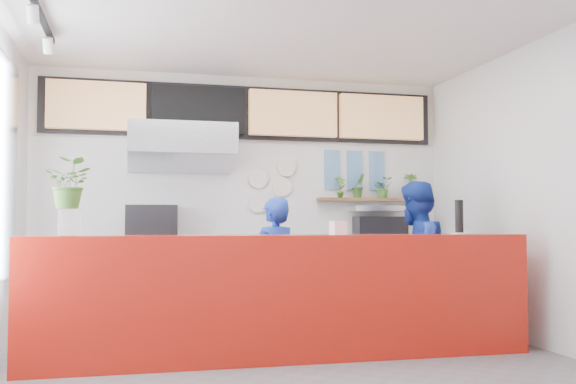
{
  "coord_description": "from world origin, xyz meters",
  "views": [
    {
      "loc": [
        -1.32,
        -5.21,
        1.2
      ],
      "look_at": [
        0.1,
        0.7,
        1.5
      ],
      "focal_mm": 40.0,
      "sensor_mm": 36.0,
      "label": 1
    }
  ],
  "objects_px": {
    "espresso_machine": "(380,232)",
    "staff_right": "(416,260)",
    "staff_center": "(274,271)",
    "service_counter": "(285,296)",
    "pepper_mill": "(459,216)",
    "panini_oven": "(152,228)"
  },
  "relations": [
    {
      "from": "espresso_machine",
      "to": "staff_right",
      "type": "bearing_deg",
      "value": -87.36
    },
    {
      "from": "espresso_machine",
      "to": "staff_center",
      "type": "relative_size",
      "value": 0.41
    },
    {
      "from": "staff_center",
      "to": "staff_right",
      "type": "relative_size",
      "value": 0.89
    },
    {
      "from": "service_counter",
      "to": "pepper_mill",
      "type": "xyz_separation_m",
      "value": [
        1.69,
        -0.06,
        0.72
      ]
    },
    {
      "from": "espresso_machine",
      "to": "pepper_mill",
      "type": "bearing_deg",
      "value": -80.82
    },
    {
      "from": "staff_right",
      "to": "pepper_mill",
      "type": "relative_size",
      "value": 5.29
    },
    {
      "from": "panini_oven",
      "to": "staff_right",
      "type": "xyz_separation_m",
      "value": [
        2.65,
        -1.24,
        -0.33
      ]
    },
    {
      "from": "panini_oven",
      "to": "staff_center",
      "type": "height_order",
      "value": "staff_center"
    },
    {
      "from": "service_counter",
      "to": "pepper_mill",
      "type": "height_order",
      "value": "pepper_mill"
    },
    {
      "from": "espresso_machine",
      "to": "staff_right",
      "type": "height_order",
      "value": "staff_right"
    },
    {
      "from": "pepper_mill",
      "to": "panini_oven",
      "type": "bearing_deg",
      "value": 146.46
    },
    {
      "from": "espresso_machine",
      "to": "staff_center",
      "type": "height_order",
      "value": "staff_center"
    },
    {
      "from": "service_counter",
      "to": "panini_oven",
      "type": "distance_m",
      "value": 2.21
    },
    {
      "from": "espresso_machine",
      "to": "staff_right",
      "type": "distance_m",
      "value": 1.28
    },
    {
      "from": "espresso_machine",
      "to": "panini_oven",
      "type": "bearing_deg",
      "value": -172.78
    },
    {
      "from": "staff_center",
      "to": "staff_right",
      "type": "height_order",
      "value": "staff_right"
    },
    {
      "from": "service_counter",
      "to": "panini_oven",
      "type": "bearing_deg",
      "value": 122.01
    },
    {
      "from": "staff_right",
      "to": "pepper_mill",
      "type": "height_order",
      "value": "staff_right"
    },
    {
      "from": "service_counter",
      "to": "staff_right",
      "type": "height_order",
      "value": "staff_right"
    },
    {
      "from": "staff_center",
      "to": "staff_right",
      "type": "distance_m",
      "value": 1.49
    },
    {
      "from": "espresso_machine",
      "to": "pepper_mill",
      "type": "distance_m",
      "value": 1.87
    },
    {
      "from": "service_counter",
      "to": "staff_right",
      "type": "xyz_separation_m",
      "value": [
        1.52,
        0.56,
        0.27
      ]
    }
  ]
}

